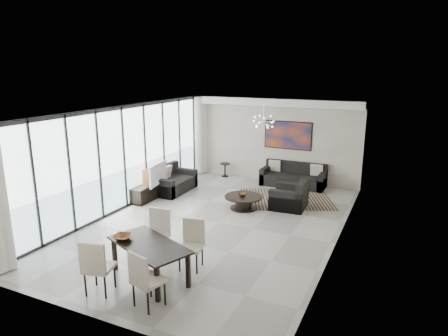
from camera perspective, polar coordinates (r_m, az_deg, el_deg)
The scene contains 20 objects.
room_shell at distance 9.84m, azimuth 1.57°, elevation -0.38°, with size 6.00×9.00×2.90m.
window_wall at distance 11.52m, azimuth -13.74°, elevation 1.48°, with size 0.37×8.95×2.90m.
soffit at distance 13.76m, azimuth 7.07°, elevation 9.31°, with size 5.98×0.40×0.26m, color white.
painting at distance 13.91m, azimuth 9.11°, elevation 4.64°, with size 1.68×0.04×0.98m, color #BB481A.
chandelier at distance 12.01m, azimuth 5.68°, elevation 6.61°, with size 0.66×0.66×0.71m.
rug at distance 12.42m, azimuth 8.75°, elevation -4.35°, with size 2.71×2.09×0.01m, color black.
coffee_table at distance 11.41m, azimuth 2.78°, elevation -4.80°, with size 1.08×1.08×0.38m.
bowl_coffee at distance 11.37m, azimuth 2.62°, elevation -3.80°, with size 0.22×0.22×0.07m, color brown.
sofa_main at distance 13.74m, azimuth 9.89°, elevation -1.45°, with size 2.14×0.87×0.78m.
loveseat at distance 13.07m, azimuth -7.44°, elevation -2.11°, with size 0.92×1.63×0.82m.
armchair at distance 11.60m, azimuth 9.46°, elevation -4.27°, with size 0.99×1.04×0.84m.
side_table at distance 14.65m, azimuth 0.14°, elevation 0.06°, with size 0.37×0.37×0.51m.
tv_console at distance 12.46m, azimuth -10.54°, elevation -3.27°, with size 0.42×1.48×0.46m, color black.
television at distance 12.27m, azimuth -9.85°, elevation -0.82°, with size 1.12×0.15×0.64m, color gray.
dining_table at distance 7.79m, azimuth -10.64°, elevation -11.18°, with size 1.91×1.44×0.71m.
dining_chair_sw at distance 7.50m, azimuth -17.82°, elevation -12.96°, with size 0.58×0.58×1.04m.
dining_chair_se at distance 6.93m, azimuth -11.39°, elevation -14.98°, with size 0.57×0.57×1.02m.
dining_chair_nw at distance 8.62m, azimuth -9.48°, elevation -8.69°, with size 0.52×0.52×1.05m.
dining_chair_ne at distance 8.14m, azimuth -4.56°, elevation -10.24°, with size 0.53×0.53×0.99m.
bowl_dining at distance 8.03m, azimuth -14.26°, elevation -9.56°, with size 0.36×0.36×0.09m, color brown.
Camera 1 is at (4.24, -8.73, 3.95)m, focal length 32.00 mm.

